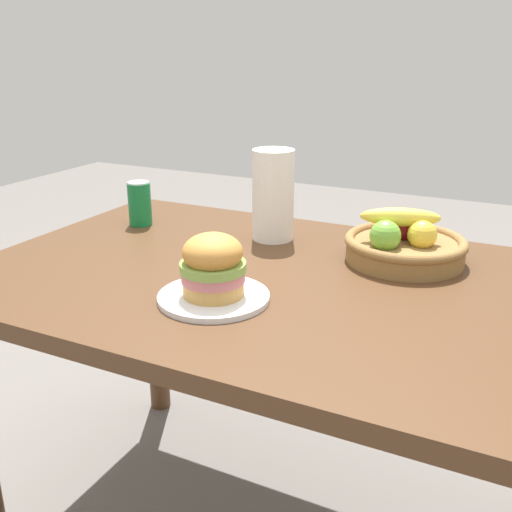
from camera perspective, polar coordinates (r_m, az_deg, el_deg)
name	(u,v)px	position (r m, az deg, el deg)	size (l,w,h in m)	color
dining_table	(275,315)	(1.39, 1.85, -5.74)	(1.40, 0.90, 0.75)	#4C301C
plate	(214,297)	(1.22, -4.09, -3.96)	(0.23, 0.23, 0.01)	white
sandwich	(213,265)	(1.19, -4.17, -0.89)	(0.13, 0.13, 0.13)	tan
soda_can	(140,204)	(1.74, -11.14, 4.98)	(0.07, 0.07, 0.13)	#147238
fruit_basket	(404,244)	(1.46, 14.10, 1.16)	(0.29, 0.29, 0.14)	olive
paper_towel_roll	(273,195)	(1.57, 1.66, 5.88)	(0.11, 0.11, 0.24)	white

